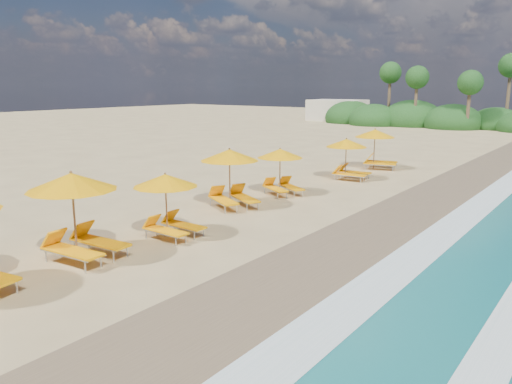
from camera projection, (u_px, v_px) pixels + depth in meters
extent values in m
plane|color=tan|center=(256.00, 226.00, 17.34)|extent=(160.00, 160.00, 0.00)
cube|color=#7E674B|center=(363.00, 248.00, 15.01)|extent=(4.00, 160.00, 0.01)
cube|color=white|center=(412.00, 257.00, 14.13)|extent=(1.20, 160.00, 0.01)
cylinder|color=olive|center=(74.00, 216.00, 13.96)|extent=(0.06, 0.06, 2.38)
cone|color=#FFA605|center=(72.00, 182.00, 13.75)|extent=(2.65, 2.65, 0.48)
sphere|color=olive|center=(71.00, 172.00, 13.69)|extent=(0.09, 0.09, 0.09)
cylinder|color=olive|center=(166.00, 206.00, 16.01)|extent=(0.05, 0.05, 1.99)
cone|color=#FFA605|center=(165.00, 180.00, 15.84)|extent=(2.06, 2.06, 0.40)
sphere|color=olive|center=(165.00, 173.00, 15.79)|extent=(0.07, 0.07, 0.07)
cylinder|color=olive|center=(230.00, 178.00, 19.97)|extent=(0.06, 0.06, 2.26)
cone|color=#FFA605|center=(229.00, 155.00, 19.77)|extent=(3.13, 3.13, 0.45)
sphere|color=olive|center=(229.00, 149.00, 19.72)|extent=(0.08, 0.08, 0.08)
cylinder|color=olive|center=(280.00, 172.00, 22.30)|extent=(0.05, 0.05, 1.98)
cone|color=#FFA605|center=(280.00, 153.00, 22.13)|extent=(2.77, 2.77, 0.40)
sphere|color=olive|center=(280.00, 148.00, 22.09)|extent=(0.07, 0.07, 0.07)
cylinder|color=olive|center=(346.00, 159.00, 25.74)|extent=(0.05, 0.05, 2.05)
cone|color=#FFA605|center=(346.00, 143.00, 25.56)|extent=(2.29, 2.29, 0.41)
sphere|color=olive|center=(347.00, 139.00, 25.51)|extent=(0.07, 0.07, 0.07)
cylinder|color=olive|center=(374.00, 149.00, 29.01)|extent=(0.06, 0.06, 2.23)
cone|color=#FFA605|center=(375.00, 133.00, 28.82)|extent=(2.86, 2.86, 0.45)
sphere|color=olive|center=(375.00, 129.00, 28.76)|extent=(0.08, 0.08, 0.08)
ellipsoid|color=#163D14|center=(453.00, 123.00, 56.03)|extent=(6.40, 6.40, 4.16)
ellipsoid|color=#163D14|center=(412.00, 120.00, 59.72)|extent=(7.20, 7.20, 4.68)
ellipsoid|color=#163D14|center=(373.00, 120.00, 60.50)|extent=(6.00, 6.00, 3.90)
ellipsoid|color=#163D14|center=(495.00, 124.00, 55.29)|extent=(5.60, 5.60, 3.64)
ellipsoid|color=#163D14|center=(351.00, 118.00, 64.39)|extent=(6.60, 6.60, 4.29)
cylinder|color=brown|center=(468.00, 107.00, 52.90)|extent=(0.36, 0.36, 5.00)
sphere|color=#163D14|center=(470.00, 83.00, 52.38)|extent=(2.60, 2.60, 2.60)
cylinder|color=brown|center=(416.00, 102.00, 57.12)|extent=(0.36, 0.36, 5.60)
sphere|color=#163D14|center=(417.00, 77.00, 56.54)|extent=(2.60, 2.60, 2.60)
cylinder|color=brown|center=(389.00, 99.00, 60.96)|extent=(0.36, 0.36, 6.20)
sphere|color=#163D14|center=(390.00, 73.00, 60.31)|extent=(2.60, 2.60, 2.60)
cylinder|color=brown|center=(508.00, 98.00, 54.11)|extent=(0.36, 0.36, 6.80)
sphere|color=#163D14|center=(511.00, 65.00, 53.39)|extent=(2.60, 2.60, 2.60)
cube|color=beige|center=(337.00, 110.00, 67.55)|extent=(7.00, 5.00, 2.80)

